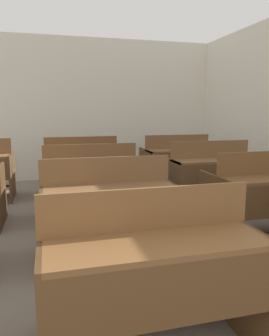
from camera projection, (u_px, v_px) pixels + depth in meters
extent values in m
cube|color=white|center=(58.00, 109.00, 6.31)|extent=(6.32, 0.06, 2.72)
cube|color=white|center=(248.00, 99.00, 5.59)|extent=(0.06, 3.05, 1.38)
cube|color=#52351C|center=(43.00, 304.00, 1.68)|extent=(0.03, 0.73, 0.70)
cube|color=#52351C|center=(236.00, 276.00, 1.97)|extent=(0.03, 0.73, 0.70)
cube|color=brown|center=(159.00, 245.00, 1.59)|extent=(1.15, 0.36, 0.03)
cube|color=#52351C|center=(171.00, 296.00, 1.46)|extent=(1.10, 0.02, 0.31)
cube|color=brown|center=(149.00, 209.00, 1.73)|extent=(1.15, 0.02, 0.23)
cube|color=brown|center=(136.00, 262.00, 2.04)|extent=(1.15, 0.26, 0.03)
cube|color=#52351C|center=(136.00, 299.00, 2.09)|extent=(1.10, 0.04, 0.04)
cube|color=brown|center=(43.00, 225.00, 2.84)|extent=(0.03, 0.73, 0.70)
cube|color=brown|center=(165.00, 215.00, 3.12)|extent=(0.03, 0.73, 0.70)
cube|color=brown|center=(110.00, 189.00, 2.75)|extent=(1.15, 0.36, 0.03)
cube|color=brown|center=(115.00, 214.00, 2.62)|extent=(1.10, 0.02, 0.31)
cube|color=brown|center=(107.00, 170.00, 2.89)|extent=(1.15, 0.02, 0.23)
cube|color=brown|center=(103.00, 208.00, 3.20)|extent=(1.15, 0.26, 0.03)
cube|color=brown|center=(103.00, 232.00, 3.24)|extent=(1.10, 0.04, 0.04)
cube|color=#53371E|center=(216.00, 211.00, 3.26)|extent=(0.03, 0.73, 0.70)
cube|color=brown|center=(269.00, 163.00, 3.31)|extent=(1.15, 0.02, 0.23)
cube|color=brown|center=(251.00, 196.00, 3.62)|extent=(1.15, 0.26, 0.03)
cube|color=#53371E|center=(250.00, 218.00, 3.66)|extent=(1.10, 0.04, 0.04)
cube|color=#53361D|center=(1.00, 196.00, 3.85)|extent=(0.03, 0.73, 0.70)
cube|color=brown|center=(45.00, 193.00, 3.99)|extent=(0.03, 0.73, 0.70)
cube|color=brown|center=(134.00, 187.00, 4.27)|extent=(0.03, 0.73, 0.70)
cube|color=brown|center=(93.00, 166.00, 3.89)|extent=(1.15, 0.36, 0.03)
cube|color=brown|center=(95.00, 183.00, 3.76)|extent=(1.10, 0.02, 0.31)
cube|color=brown|center=(90.00, 153.00, 4.03)|extent=(1.15, 0.02, 0.23)
cube|color=brown|center=(89.00, 182.00, 4.34)|extent=(1.15, 0.26, 0.03)
cube|color=brown|center=(89.00, 201.00, 4.39)|extent=(1.10, 0.04, 0.04)
cube|color=brown|center=(171.00, 185.00, 4.42)|extent=(0.03, 0.73, 0.70)
cube|color=brown|center=(244.00, 180.00, 4.71)|extent=(0.03, 0.73, 0.70)
cube|color=brown|center=(216.00, 161.00, 4.33)|extent=(1.15, 0.36, 0.03)
cube|color=brown|center=(222.00, 176.00, 4.20)|extent=(1.10, 0.02, 0.31)
cube|color=brown|center=(210.00, 149.00, 4.47)|extent=(1.15, 0.02, 0.23)
cube|color=brown|center=(201.00, 176.00, 4.78)|extent=(1.15, 0.26, 0.03)
cube|color=brown|center=(200.00, 193.00, 4.82)|extent=(1.10, 0.04, 0.04)
cube|color=brown|center=(12.00, 176.00, 5.02)|extent=(0.03, 0.73, 0.70)
cube|color=brown|center=(46.00, 174.00, 5.16)|extent=(0.03, 0.73, 0.70)
cube|color=brown|center=(116.00, 171.00, 5.45)|extent=(0.03, 0.73, 0.70)
cube|color=brown|center=(83.00, 153.00, 5.07)|extent=(1.15, 0.36, 0.03)
cube|color=brown|center=(84.00, 166.00, 4.94)|extent=(1.10, 0.02, 0.31)
cube|color=brown|center=(81.00, 144.00, 5.21)|extent=(1.15, 0.02, 0.23)
cube|color=brown|center=(80.00, 167.00, 5.52)|extent=(1.15, 0.26, 0.03)
cube|color=brown|center=(81.00, 182.00, 5.56)|extent=(1.10, 0.04, 0.04)
cube|color=brown|center=(146.00, 170.00, 5.55)|extent=(0.03, 0.73, 0.70)
cube|color=brown|center=(206.00, 167.00, 5.83)|extent=(0.03, 0.73, 0.70)
cube|color=brown|center=(181.00, 150.00, 5.46)|extent=(1.15, 0.36, 0.03)
cube|color=brown|center=(185.00, 162.00, 5.32)|extent=(1.10, 0.02, 0.31)
cube|color=brown|center=(177.00, 142.00, 5.59)|extent=(1.15, 0.02, 0.23)
cube|color=brown|center=(172.00, 164.00, 5.90)|extent=(1.15, 0.26, 0.03)
cube|color=brown|center=(171.00, 177.00, 5.95)|extent=(1.10, 0.04, 0.04)
cylinder|color=#474C51|center=(206.00, 169.00, 6.57)|extent=(0.29, 0.29, 0.36)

